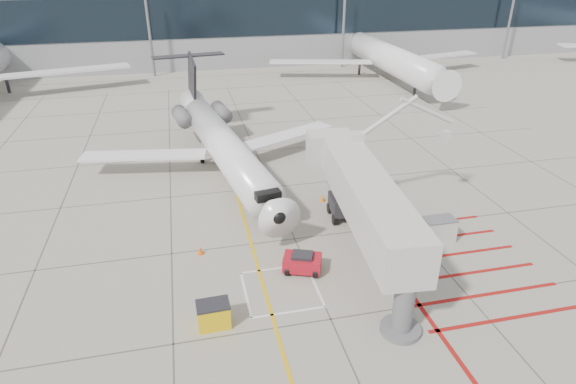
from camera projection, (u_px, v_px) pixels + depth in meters
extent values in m
plane|color=#9E9988|center=(310.00, 274.00, 28.42)|extent=(260.00, 260.00, 0.00)
cone|color=#E3540B|center=(200.00, 250.00, 30.21)|extent=(0.38, 0.38, 0.53)
cone|color=orange|center=(323.00, 198.00, 36.61)|extent=(0.38, 0.38, 0.52)
cube|color=gray|center=(264.00, 12.00, 88.25)|extent=(180.00, 28.00, 14.00)
cube|color=black|center=(280.00, 16.00, 75.56)|extent=(180.00, 0.10, 6.00)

